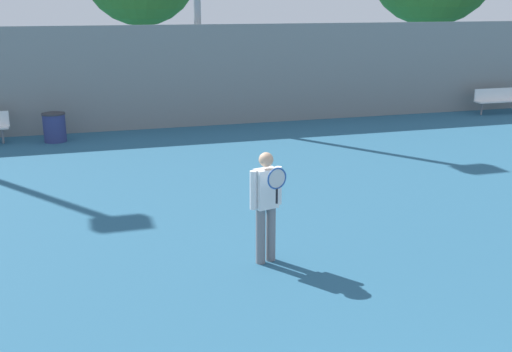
# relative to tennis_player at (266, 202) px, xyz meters

# --- Properties ---
(tennis_player) EXTENTS (0.51, 0.46, 1.67)m
(tennis_player) POSITION_rel_tennis_player_xyz_m (0.00, 0.00, 0.00)
(tennis_player) COLOR slate
(tennis_player) RESTS_ON ground_plane
(bench_adjacent_court) EXTENTS (2.07, 0.40, 0.86)m
(bench_adjacent_court) POSITION_rel_tennis_player_xyz_m (11.45, 9.49, -0.41)
(bench_adjacent_court) COLOR white
(bench_adjacent_court) RESTS_ON ground_plane
(trash_bin) EXTENTS (0.63, 0.63, 0.79)m
(trash_bin) POSITION_rel_tennis_player_xyz_m (-3.22, 9.22, -0.54)
(trash_bin) COLOR navy
(trash_bin) RESTS_ON ground_plane
(back_fence) EXTENTS (29.17, 0.06, 3.07)m
(back_fence) POSITION_rel_tennis_player_xyz_m (0.40, 10.24, 0.59)
(back_fence) COLOR gray
(back_fence) RESTS_ON ground_plane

